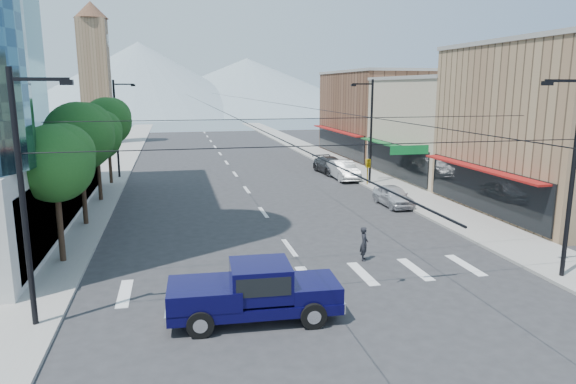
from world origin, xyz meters
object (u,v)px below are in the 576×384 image
pickup_truck (254,291)px  parked_car_mid (344,170)px  pedestrian (364,244)px  parked_car_far (330,165)px  parked_car_near (393,196)px

pickup_truck → parked_car_mid: 29.74m
pedestrian → parked_car_far: bearing=8.7°
pickup_truck → parked_car_near: 20.31m
pickup_truck → pedestrian: (6.29, 5.31, -0.27)m
parked_car_mid → parked_car_near: bearing=-89.1°
pickup_truck → parked_car_near: pickup_truck is taller
parked_car_near → parked_car_mid: 11.01m
pedestrian → parked_car_near: size_ratio=0.39×
pedestrian → parked_car_near: pedestrian is taller
parked_car_mid → pickup_truck: bearing=-114.1°
pickup_truck → parked_car_far: bearing=70.6°
pedestrian → parked_car_mid: parked_car_mid is taller
parked_car_far → pedestrian: bearing=-108.4°
parked_car_near → pickup_truck: bearing=-128.9°
pickup_truck → parked_car_near: size_ratio=1.48×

